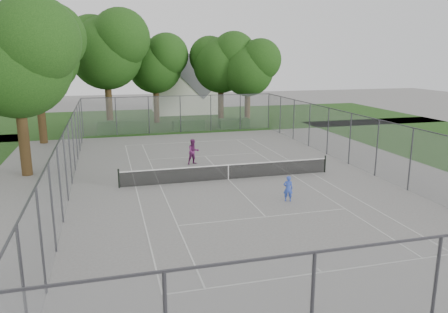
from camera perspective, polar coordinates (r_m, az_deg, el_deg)
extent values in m
plane|color=slate|center=(26.24, 0.57, -3.03)|extent=(120.00, 120.00, 0.00)
cube|color=#1C3E11|center=(51.24, -7.35, 4.86)|extent=(60.00, 20.00, 0.00)
cube|color=beige|center=(15.91, 12.63, -14.56)|extent=(10.97, 0.06, 0.01)
cube|color=beige|center=(37.50, -4.35, 1.89)|extent=(10.97, 0.06, 0.01)
cube|color=beige|center=(25.37, -11.47, -3.86)|extent=(0.06, 23.77, 0.01)
cube|color=beige|center=(28.17, 11.38, -2.15)|extent=(0.06, 23.77, 0.01)
cube|color=beige|center=(25.48, -8.39, -3.66)|extent=(0.06, 23.77, 0.01)
cube|color=beige|center=(27.60, 8.83, -2.36)|extent=(0.06, 23.77, 0.01)
cube|color=beige|center=(20.47, 5.47, -7.84)|extent=(8.23, 0.06, 0.01)
cube|color=beige|center=(32.24, -2.51, 0.05)|extent=(8.23, 0.06, 0.01)
cube|color=beige|center=(26.24, 0.57, -3.02)|extent=(0.06, 12.80, 0.01)
cube|color=beige|center=(16.03, 12.37, -14.33)|extent=(0.06, 0.30, 0.01)
cube|color=beige|center=(37.35, -4.31, 1.84)|extent=(0.06, 0.30, 0.01)
cylinder|color=black|center=(25.18, -13.57, -2.81)|extent=(0.10, 0.10, 1.10)
cylinder|color=black|center=(28.44, 13.06, -0.95)|extent=(0.10, 0.10, 1.10)
cube|color=black|center=(26.12, 0.57, -2.09)|extent=(12.67, 0.01, 0.86)
cube|color=white|center=(26.00, 0.58, -1.11)|extent=(12.77, 0.03, 0.06)
cube|color=white|center=(26.12, 0.57, -2.11)|extent=(0.05, 0.02, 0.88)
cylinder|color=#38383D|center=(41.68, -18.05, 4.85)|extent=(0.08, 0.08, 3.50)
cylinder|color=#38383D|center=(44.53, 5.84, 5.92)|extent=(0.08, 0.08, 3.50)
cube|color=slate|center=(11.42, 25.58, -17.48)|extent=(18.00, 0.02, 3.50)
cube|color=slate|center=(42.18, -5.71, 5.52)|extent=(18.00, 0.02, 3.50)
cube|color=slate|center=(24.98, -19.72, -0.51)|extent=(0.02, 34.00, 3.50)
cube|color=slate|center=(29.49, 17.67, 1.65)|extent=(0.02, 34.00, 3.50)
cube|color=#38383D|center=(10.67, 26.52, -9.30)|extent=(18.00, 0.05, 0.05)
cube|color=#38383D|center=(41.99, -5.77, 7.89)|extent=(18.00, 0.05, 0.05)
cube|color=#38383D|center=(24.64, -20.03, 3.45)|extent=(0.05, 34.00, 0.05)
cube|color=#38383D|center=(29.21, 17.91, 5.02)|extent=(0.05, 34.00, 0.05)
cylinder|color=#372614|center=(45.49, -14.78, 6.65)|extent=(0.66, 0.66, 4.97)
sphere|color=#16380F|center=(45.23, -15.16, 12.90)|extent=(7.07, 7.07, 7.07)
sphere|color=#16380F|center=(44.23, -13.37, 14.84)|extent=(5.66, 5.66, 5.66)
sphere|color=#16380F|center=(46.14, -16.83, 14.11)|extent=(5.31, 5.31, 5.31)
cylinder|color=#372614|center=(48.72, -8.83, 6.80)|extent=(0.62, 0.62, 4.08)
sphere|color=#16380F|center=(48.45, -9.00, 11.59)|extent=(5.80, 5.80, 5.80)
sphere|color=#16380F|center=(47.71, -7.52, 13.01)|extent=(4.64, 4.64, 4.64)
sphere|color=#16380F|center=(49.06, -10.34, 12.57)|extent=(4.35, 4.35, 4.35)
cylinder|color=#372614|center=(47.96, -0.42, 6.89)|extent=(0.62, 0.62, 4.14)
sphere|color=#16380F|center=(47.68, -0.43, 11.84)|extent=(5.89, 5.89, 5.89)
sphere|color=#16380F|center=(47.13, 1.28, 13.25)|extent=(4.71, 4.71, 4.71)
sphere|color=#16380F|center=(48.13, -1.87, 12.90)|extent=(4.42, 4.42, 4.42)
cylinder|color=#372614|center=(46.85, 3.07, 6.52)|extent=(0.61, 0.61, 3.81)
sphere|color=#16380F|center=(46.57, 3.13, 11.18)|extent=(5.42, 5.42, 5.42)
sphere|color=#16380F|center=(46.12, 4.78, 12.48)|extent=(4.34, 4.34, 4.34)
sphere|color=#16380F|center=(46.90, 1.75, 12.20)|extent=(4.07, 4.07, 4.07)
cylinder|color=#372614|center=(39.76, -22.76, 5.08)|extent=(0.66, 0.66, 4.85)
sphere|color=#16380F|center=(39.46, -23.39, 12.03)|extent=(6.89, 6.89, 6.89)
sphere|color=#16380F|center=(38.29, -21.69, 14.25)|extent=(5.51, 5.51, 5.51)
sphere|color=#16380F|center=(40.50, -25.09, 13.35)|extent=(5.17, 5.17, 5.17)
cylinder|color=#372614|center=(29.43, -24.68, 2.08)|extent=(0.64, 0.64, 4.55)
sphere|color=#16380F|center=(28.99, -25.55, 10.91)|extent=(6.47, 6.47, 6.47)
sphere|color=#16380F|center=(27.84, -23.48, 13.73)|extent=(5.17, 5.17, 5.17)
cube|color=#1B4215|center=(42.91, -13.13, 3.78)|extent=(4.56, 1.37, 1.14)
cube|color=#1B4215|center=(43.48, -4.65, 4.09)|extent=(3.12, 0.89, 0.98)
cube|color=#1B4215|center=(44.78, 1.34, 4.37)|extent=(3.11, 1.14, 0.93)
cube|color=silver|center=(56.59, -5.23, 8.60)|extent=(7.62, 5.71, 5.71)
cube|color=#57575D|center=(56.44, -5.29, 11.49)|extent=(7.54, 5.90, 7.54)
imported|color=blue|center=(22.51, 8.37, -4.17)|extent=(0.56, 0.46, 1.34)
imported|color=#6C2460|center=(29.78, -4.01, 0.63)|extent=(0.99, 0.86, 1.74)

